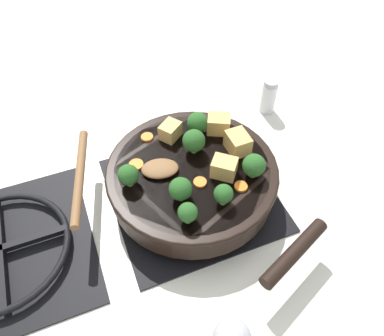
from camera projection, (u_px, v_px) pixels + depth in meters
The scene contains 21 objects.
ground_plane at pixel (192, 195), 0.75m from camera, with size 2.40×2.40×0.00m, color silver.
front_burner_grate at pixel (192, 191), 0.74m from camera, with size 0.31×0.31×0.03m.
rear_burner_grate at pixel (2, 252), 0.66m from camera, with size 0.31×0.31×0.03m.
skillet_pan at pixel (193, 177), 0.71m from camera, with size 0.42×0.32×0.06m.
wooden_spoon at pixel (116, 172), 0.67m from camera, with size 0.22×0.21×0.02m.
tofu_cube_center_large at pixel (224, 168), 0.67m from camera, with size 0.04×0.03×0.03m, color tan.
tofu_cube_near_handle at pixel (219, 124), 0.74m from camera, with size 0.04×0.04×0.04m, color tan.
tofu_cube_east_chunk at pixel (238, 143), 0.71m from camera, with size 0.05×0.04×0.04m, color tan.
tofu_cube_west_chunk at pixel (170, 131), 0.73m from camera, with size 0.04×0.03×0.03m, color tan.
broccoli_floret_near_spoon at pixel (128, 175), 0.65m from camera, with size 0.04×0.04×0.04m.
broccoli_floret_center_top at pixel (198, 123), 0.73m from camera, with size 0.04×0.04×0.05m.
broccoli_floret_east_rim at pixel (254, 166), 0.66m from camera, with size 0.04×0.04×0.05m.
broccoli_floret_west_rim at pixel (188, 213), 0.60m from camera, with size 0.03×0.03×0.04m.
broccoli_floret_north_edge at pixel (194, 141), 0.70m from camera, with size 0.04×0.04×0.05m.
broccoli_floret_south_cluster at pixel (181, 189), 0.62m from camera, with size 0.04×0.04×0.05m.
broccoli_floret_mid_floret at pixel (223, 194), 0.62m from camera, with size 0.03×0.03×0.04m.
carrot_slice_orange_thin at pixel (201, 182), 0.67m from camera, with size 0.02×0.02×0.01m, color orange.
carrot_slice_near_center at pixel (241, 186), 0.66m from camera, with size 0.02×0.02×0.01m, color orange.
carrot_slice_edge_slice at pixel (147, 137), 0.74m from camera, with size 0.02×0.02×0.01m, color orange.
carrot_slice_under_broccoli at pixel (136, 165), 0.69m from camera, with size 0.03×0.03×0.01m, color orange.
salt_shaker at pixel (269, 96), 0.89m from camera, with size 0.04×0.04×0.09m.
Camera 1 is at (-0.42, 0.17, 0.61)m, focal length 35.00 mm.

